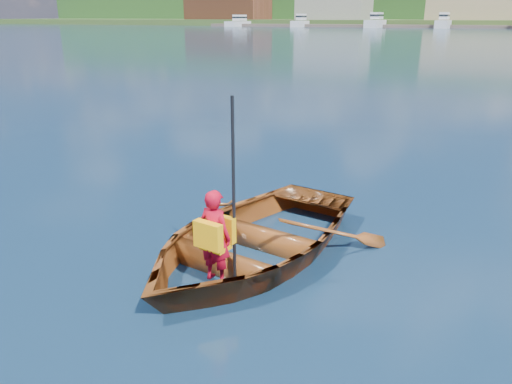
% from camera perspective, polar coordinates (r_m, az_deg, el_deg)
% --- Properties ---
extents(ground, '(600.00, 600.00, 0.00)m').
position_cam_1_polar(ground, '(5.94, -4.78, -10.13)').
color(ground, '#0C203A').
rests_on(ground, ground).
extents(rowboat, '(3.29, 4.21, 0.80)m').
position_cam_1_polar(rowboat, '(6.42, -0.59, -5.24)').
color(rowboat, brown).
rests_on(rowboat, ground).
extents(child_paddler, '(0.43, 0.38, 2.08)m').
position_cam_1_polar(child_paddler, '(5.51, -4.65, -4.95)').
color(child_paddler, '#B8081F').
rests_on(child_paddler, ground).
extents(dock, '(159.98, 12.63, 0.80)m').
position_cam_1_polar(dock, '(152.60, 24.29, 16.84)').
color(dock, brown).
rests_on(dock, ground).
extents(marina_yachts, '(146.28, 12.59, 4.32)m').
position_cam_1_polar(marina_yachts, '(147.93, 23.89, 17.25)').
color(marina_yachts, silver).
rests_on(marina_yachts, ground).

